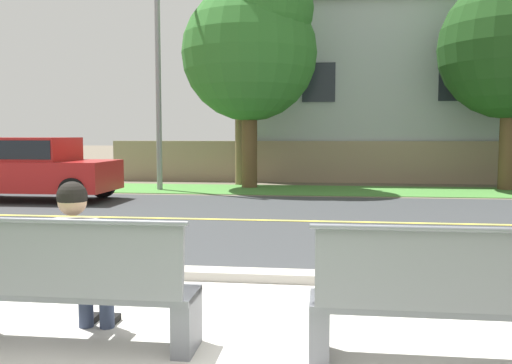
# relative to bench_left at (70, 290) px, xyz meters

# --- Properties ---
(ground_plane) EXTENTS (140.00, 140.00, 0.00)m
(ground_plane) POSITION_rel_bench_left_xyz_m (1.34, 7.71, -0.46)
(ground_plane) COLOR #665B4C
(sidewalk_pavement) EXTENTS (44.00, 3.60, 0.01)m
(sidewalk_pavement) POSITION_rel_bench_left_xyz_m (1.34, 0.11, -0.45)
(sidewalk_pavement) COLOR beige
(sidewalk_pavement) RESTS_ON ground_plane
(curb_edge) EXTENTS (44.00, 0.30, 0.11)m
(curb_edge) POSITION_rel_bench_left_xyz_m (1.34, 2.06, -0.40)
(curb_edge) COLOR #ADA89E
(curb_edge) RESTS_ON ground_plane
(street_asphalt) EXTENTS (52.00, 8.00, 0.01)m
(street_asphalt) POSITION_rel_bench_left_xyz_m (1.34, 6.21, -0.45)
(street_asphalt) COLOR #383A3D
(street_asphalt) RESTS_ON ground_plane
(road_centre_line) EXTENTS (48.00, 0.14, 0.01)m
(road_centre_line) POSITION_rel_bench_left_xyz_m (1.34, 6.21, -0.45)
(road_centre_line) COLOR #E0CC4C
(road_centre_line) RESTS_ON ground_plane
(far_verge_grass) EXTENTS (48.00, 2.80, 0.02)m
(far_verge_grass) POSITION_rel_bench_left_xyz_m (1.34, 11.89, -0.45)
(far_verge_grass) COLOR #478438
(far_verge_grass) RESTS_ON ground_plane
(bench_left) EXTENTS (1.86, 0.48, 1.01)m
(bench_left) POSITION_rel_bench_left_xyz_m (0.00, 0.00, 0.00)
(bench_left) COLOR slate
(bench_left) RESTS_ON ground_plane
(bench_right) EXTENTS (1.86, 0.48, 1.01)m
(bench_right) POSITION_rel_bench_left_xyz_m (2.69, 0.00, 0.00)
(bench_right) COLOR slate
(bench_right) RESTS_ON ground_plane
(seated_person_grey) EXTENTS (0.52, 0.68, 1.25)m
(seated_person_grey) POSITION_rel_bench_left_xyz_m (-0.00, 0.17, 0.22)
(seated_person_grey) COLOR #333D56
(seated_person_grey) RESTS_ON ground_plane
(car_red_near) EXTENTS (4.30, 1.86, 1.54)m
(car_red_near) POSITION_rel_bench_left_xyz_m (-5.35, 8.61, 0.40)
(car_red_near) COLOR red
(car_red_near) RESTS_ON ground_plane
(streetlamp) EXTENTS (0.24, 2.10, 7.91)m
(streetlamp) POSITION_rel_bench_left_xyz_m (-2.88, 11.67, 4.02)
(streetlamp) COLOR gray
(streetlamp) RESTS_ON ground_plane
(shade_tree_far_left) EXTENTS (4.04, 4.04, 6.66)m
(shade_tree_far_left) POSITION_rel_bench_left_xyz_m (-0.24, 12.43, 3.87)
(shade_tree_far_left) COLOR brown
(shade_tree_far_left) RESTS_ON ground_plane
(garden_wall) EXTENTS (13.00, 0.36, 1.40)m
(garden_wall) POSITION_rel_bench_left_xyz_m (1.03, 14.65, 0.24)
(garden_wall) COLOR gray
(garden_wall) RESTS_ON ground_plane
(house_across_street) EXTENTS (10.64, 6.91, 6.71)m
(house_across_street) POSITION_rel_bench_left_xyz_m (3.90, 17.85, 2.94)
(house_across_street) COLOR #A3ADB2
(house_across_street) RESTS_ON ground_plane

